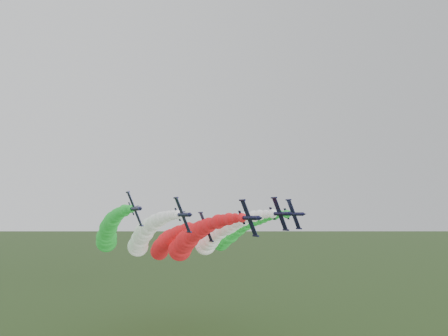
# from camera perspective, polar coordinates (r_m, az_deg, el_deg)

# --- Properties ---
(jet_lead) EXTENTS (12.28, 62.88, 18.36)m
(jet_lead) POSITION_cam_1_polar(r_m,az_deg,el_deg) (132.28, -4.64, -9.41)
(jet_lead) COLOR #111134
(jet_lead) RESTS_ON ground
(jet_inner_left) EXTENTS (11.93, 62.53, 18.01)m
(jet_inner_left) POSITION_cam_1_polar(r_m,az_deg,el_deg) (136.55, -10.46, -8.74)
(jet_inner_left) COLOR #111134
(jet_inner_left) RESTS_ON ground
(jet_inner_right) EXTENTS (12.17, 62.77, 18.25)m
(jet_inner_right) POSITION_cam_1_polar(r_m,az_deg,el_deg) (141.08, -0.95, -8.76)
(jet_inner_right) COLOR #111134
(jet_inner_right) RESTS_ON ground
(jet_outer_left) EXTENTS (11.97, 62.58, 18.06)m
(jet_outer_left) POSITION_cam_1_polar(r_m,az_deg,el_deg) (142.00, -14.84, -8.11)
(jet_outer_left) COLOR #111134
(jet_outer_left) RESTS_ON ground
(jet_outer_right) EXTENTS (11.68, 62.28, 17.77)m
(jet_outer_right) POSITION_cam_1_polar(r_m,az_deg,el_deg) (153.63, 1.07, -8.57)
(jet_outer_right) COLOR #111134
(jet_outer_right) RESTS_ON ground
(jet_trail) EXTENTS (11.86, 62.46, 17.95)m
(jet_trail) POSITION_cam_1_polar(r_m,az_deg,el_deg) (156.12, -7.63, -9.73)
(jet_trail) COLOR #111134
(jet_trail) RESTS_ON ground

